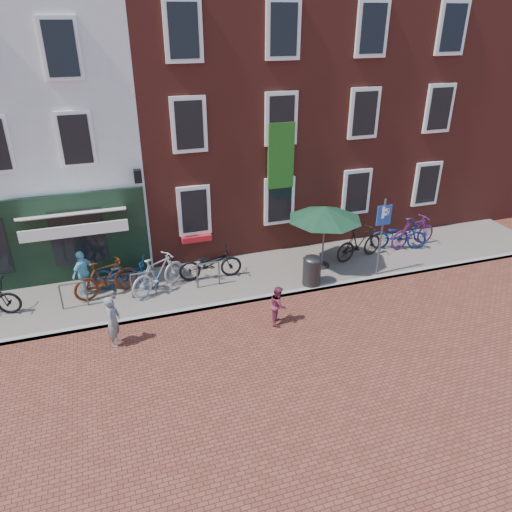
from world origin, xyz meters
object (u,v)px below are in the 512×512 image
object	(u,v)px
parasol	(325,210)
woman	(113,321)
bicycle_6	(398,235)
bicycle_7	(413,232)
bicycle_1	(106,278)
boy	(278,305)
parking_sign	(382,227)
bicycle_3	(158,273)
bicycle_2	(126,274)
bicycle_5	(360,243)
litter_bin	(312,269)
bicycle_4	(210,263)
cafe_person	(83,272)

from	to	relation	value
parasol	woman	size ratio (longest dim) A/B	1.70
bicycle_6	bicycle_7	size ratio (longest dim) A/B	1.03
bicycle_1	boy	bearing A→B (deg)	-137.76
parking_sign	bicycle_3	distance (m)	7.17
parasol	bicycle_6	distance (m)	3.58
bicycle_2	bicycle_5	xyz separation A→B (m)	(7.90, -0.32, 0.06)
parking_sign	bicycle_3	xyz separation A→B (m)	(-6.98, 1.18, -1.12)
parking_sign	bicycle_7	size ratio (longest dim) A/B	1.33
parasol	bicycle_2	bearing A→B (deg)	175.71
parasol	bicycle_5	xyz separation A→B (m)	(1.48, 0.16, -1.45)
litter_bin	boy	xyz separation A→B (m)	(-1.71, -1.56, -0.07)
parasol	bicycle_3	xyz separation A→B (m)	(-5.49, 0.12, -1.45)
litter_bin	parasol	distance (m)	1.97
bicycle_3	bicycle_7	world-z (taller)	same
bicycle_7	bicycle_1	bearing A→B (deg)	82.90
parking_sign	bicycle_2	distance (m)	8.15
woman	bicycle_7	world-z (taller)	woman
woman	bicycle_5	world-z (taller)	woman
boy	bicycle_3	xyz separation A→B (m)	(-2.95, 2.66, 0.12)
litter_bin	bicycle_4	size ratio (longest dim) A/B	0.52
cafe_person	bicycle_7	xyz separation A→B (m)	(11.47, -0.24, -0.12)
boy	bicycle_4	distance (m)	3.18
parasol	woman	world-z (taller)	parasol
cafe_person	bicycle_2	xyz separation A→B (m)	(1.23, -0.18, -0.18)
parasol	bicycle_6	xyz separation A→B (m)	(3.22, 0.44, -1.51)
parasol	bicycle_4	bearing A→B (deg)	174.14
bicycle_1	bicycle_7	xyz separation A→B (m)	(10.84, 0.10, 0.00)
bicycle_2	bicycle_4	size ratio (longest dim) A/B	1.00
parasol	cafe_person	distance (m)	7.79
bicycle_5	bicycle_7	size ratio (longest dim) A/B	1.00
woman	boy	size ratio (longest dim) A/B	1.25
bicycle_3	bicycle_4	xyz separation A→B (m)	(1.71, 0.26, -0.06)
bicycle_5	bicycle_7	distance (m)	2.35
cafe_person	bicycle_7	size ratio (longest dim) A/B	0.72
parking_sign	bicycle_6	size ratio (longest dim) A/B	1.29
bicycle_1	bicycle_2	world-z (taller)	bicycle_1
parking_sign	bicycle_5	xyz separation A→B (m)	(-0.02, 1.22, -1.12)
bicycle_4	litter_bin	bearing A→B (deg)	-111.59
woman	bicycle_6	size ratio (longest dim) A/B	0.71
parking_sign	bicycle_3	size ratio (longest dim) A/B	1.33
bicycle_4	woman	bearing A→B (deg)	131.97
bicycle_2	bicycle_6	distance (m)	9.64
bicycle_5	bicycle_2	bearing A→B (deg)	75.71
parking_sign	cafe_person	distance (m)	9.36
parasol	bicycle_2	size ratio (longest dim) A/B	1.21
parking_sign	woman	size ratio (longest dim) A/B	1.82
cafe_person	bicycle_4	bearing A→B (deg)	131.45
woman	boy	distance (m)	4.43
woman	bicycle_4	bearing A→B (deg)	-32.46
bicycle_2	parking_sign	bearing A→B (deg)	-82.71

